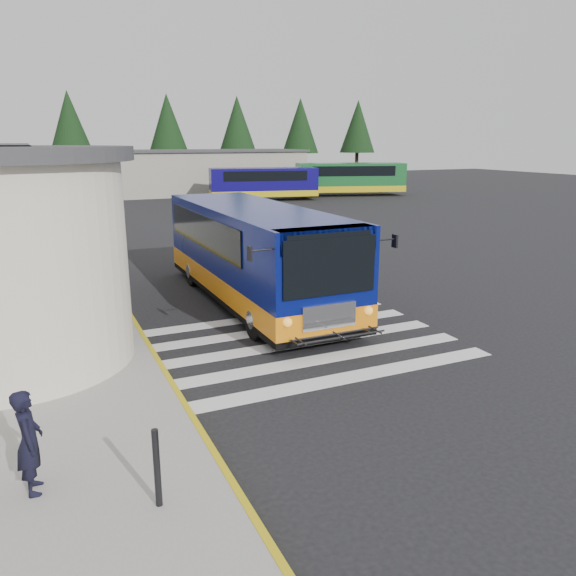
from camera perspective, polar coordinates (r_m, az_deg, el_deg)
name	(u,v)px	position (r m, az deg, el deg)	size (l,w,h in m)	color
ground	(301,332)	(15.39, 1.29, -4.48)	(140.00, 140.00, 0.00)	black
curb_strip	(125,308)	(17.93, -16.19, -1.99)	(0.12, 34.00, 0.16)	gold
crosswalk	(297,344)	(14.50, 0.88, -5.67)	(8.00, 5.35, 0.01)	silver
depot_building	(168,172)	(56.52, -12.07, 11.43)	(26.40, 8.40, 4.20)	gray
tree_line	(152,124)	(64.35, -13.68, 15.87)	(58.40, 4.40, 10.00)	black
transit_bus	(254,257)	(17.91, -3.46, 3.13)	(3.96, 10.89, 3.07)	#08105D
pedestrian_a	(29,442)	(9.02, -24.81, -13.98)	(0.57, 0.38, 1.57)	black
bollard	(157,468)	(8.25, -13.17, -17.38)	(0.10, 0.10, 1.16)	black
far_bus_a	(263,182)	(49.77, -2.51, 10.69)	(9.62, 4.48, 2.39)	#0E0757
far_bus_b	(350,177)	(54.36, 6.35, 11.10)	(10.50, 5.48, 2.61)	#175626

